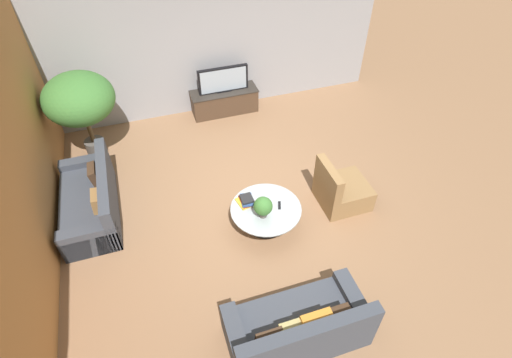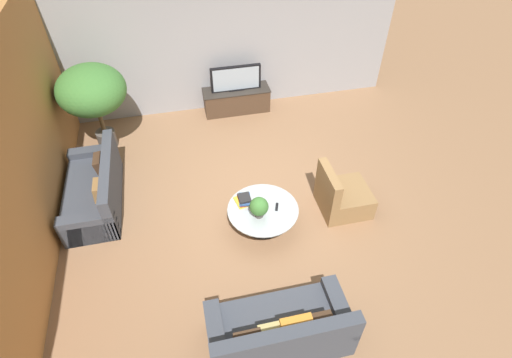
% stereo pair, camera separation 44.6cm
% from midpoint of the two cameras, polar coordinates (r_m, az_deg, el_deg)
% --- Properties ---
extents(ground_plane, '(24.00, 24.00, 0.00)m').
position_cam_midpoint_polar(ground_plane, '(6.88, -1.60, -3.80)').
color(ground_plane, '#8C6647').
extents(back_wall_stone, '(7.40, 0.12, 3.00)m').
position_cam_midpoint_polar(back_wall_stone, '(8.62, -8.53, 18.70)').
color(back_wall_stone, '#939399').
rests_on(back_wall_stone, ground).
extents(side_wall_left, '(0.12, 7.40, 3.00)m').
position_cam_midpoint_polar(side_wall_left, '(6.21, -32.68, 0.58)').
color(side_wall_left, '#B2753D').
rests_on(side_wall_left, ground).
extents(media_console, '(1.44, 0.50, 0.52)m').
position_cam_midpoint_polar(media_console, '(8.96, -5.98, 10.99)').
color(media_console, '#473323').
rests_on(media_console, ground).
extents(television, '(1.07, 0.13, 0.55)m').
position_cam_midpoint_polar(television, '(8.69, -6.23, 13.88)').
color(television, black).
rests_on(television, media_console).
extents(coffee_table, '(1.13, 1.13, 0.38)m').
position_cam_midpoint_polar(coffee_table, '(6.39, -0.59, -4.96)').
color(coffee_table, black).
rests_on(coffee_table, ground).
extents(couch_by_wall, '(0.84, 1.85, 0.84)m').
position_cam_midpoint_polar(couch_by_wall, '(7.16, -24.10, -3.01)').
color(couch_by_wall, '#3D424C').
rests_on(couch_by_wall, ground).
extents(couch_near_entry, '(1.76, 0.84, 0.84)m').
position_cam_midpoint_polar(couch_near_entry, '(5.30, 3.49, -20.60)').
color(couch_near_entry, '#3D424C').
rests_on(couch_near_entry, ground).
extents(armchair_wicker, '(0.80, 0.76, 0.86)m').
position_cam_midpoint_polar(armchair_wicker, '(6.84, 10.21, -1.72)').
color(armchair_wicker, olive).
rests_on(armchair_wicker, ground).
extents(potted_palm_tall, '(1.24, 1.24, 1.72)m').
position_cam_midpoint_polar(potted_palm_tall, '(7.86, -25.45, 10.06)').
color(potted_palm_tall, '#514C47').
rests_on(potted_palm_tall, ground).
extents(potted_plant_tabletop, '(0.29, 0.29, 0.36)m').
position_cam_midpoint_polar(potted_plant_tabletop, '(6.05, -1.10, -4.03)').
color(potted_plant_tabletop, '#514C47').
rests_on(potted_plant_tabletop, coffee_table).
extents(book_stack, '(0.29, 0.33, 0.13)m').
position_cam_midpoint_polar(book_stack, '(6.35, -3.43, -3.12)').
color(book_stack, gold).
rests_on(book_stack, coffee_table).
extents(remote_black, '(0.09, 0.16, 0.02)m').
position_cam_midpoint_polar(remote_black, '(6.33, 1.36, -3.84)').
color(remote_black, black).
rests_on(remote_black, coffee_table).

